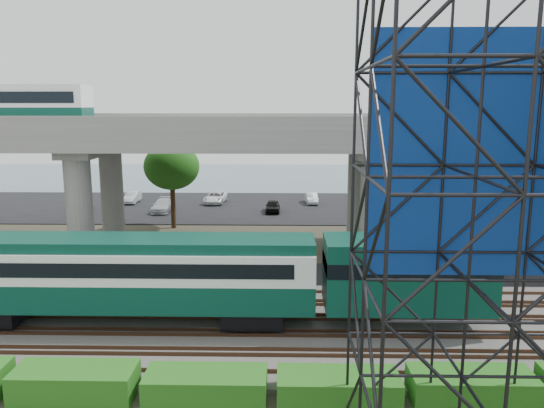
{
  "coord_description": "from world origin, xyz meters",
  "views": [
    {
      "loc": [
        3.88,
        -22.7,
        10.98
      ],
      "look_at": [
        3.3,
        6.0,
        5.6
      ],
      "focal_mm": 35.0,
      "sensor_mm": 36.0,
      "label": 1
    }
  ],
  "objects": [
    {
      "name": "ground",
      "position": [
        0.0,
        0.0,
        0.0
      ],
      "size": [
        140.0,
        140.0,
        0.0
      ],
      "primitive_type": "plane",
      "color": "#474233",
      "rests_on": "ground"
    },
    {
      "name": "ballast_bed",
      "position": [
        0.0,
        2.0,
        0.1
      ],
      "size": [
        90.0,
        12.0,
        0.2
      ],
      "primitive_type": "cube",
      "color": "slate",
      "rests_on": "ground"
    },
    {
      "name": "service_road",
      "position": [
        0.0,
        10.5,
        0.04
      ],
      "size": [
        90.0,
        5.0,
        0.08
      ],
      "primitive_type": "cube",
      "color": "black",
      "rests_on": "ground"
    },
    {
      "name": "parking_lot",
      "position": [
        0.0,
        34.0,
        0.04
      ],
      "size": [
        90.0,
        18.0,
        0.08
      ],
      "primitive_type": "cube",
      "color": "black",
      "rests_on": "ground"
    },
    {
      "name": "harbor_water",
      "position": [
        0.0,
        56.0,
        0.01
      ],
      "size": [
        140.0,
        40.0,
        0.03
      ],
      "primitive_type": "cube",
      "color": "#405D69",
      "rests_on": "ground"
    },
    {
      "name": "rail_tracks",
      "position": [
        0.0,
        2.0,
        0.28
      ],
      "size": [
        90.0,
        9.52,
        0.16
      ],
      "color": "#472D1E",
      "rests_on": "ballast_bed"
    },
    {
      "name": "commuter_train",
      "position": [
        -1.95,
        2.0,
        2.88
      ],
      "size": [
        29.3,
        3.06,
        4.3
      ],
      "color": "black",
      "rests_on": "rail_tracks"
    },
    {
      "name": "overpass",
      "position": [
        -1.19,
        16.0,
        8.21
      ],
      "size": [
        80.0,
        12.0,
        12.4
      ],
      "color": "#9E9B93",
      "rests_on": "ground"
    },
    {
      "name": "scaffold_tower",
      "position": [
        10.76,
        -7.98,
        7.47
      ],
      "size": [
        9.36,
        6.36,
        15.0
      ],
      "color": "black",
      "rests_on": "ground"
    },
    {
      "name": "hedge_strip",
      "position": [
        1.01,
        -4.3,
        0.56
      ],
      "size": [
        34.6,
        1.8,
        1.2
      ],
      "color": "#1B6216",
      "rests_on": "ground"
    },
    {
      "name": "trees",
      "position": [
        -4.67,
        16.17,
        5.57
      ],
      "size": [
        40.94,
        16.94,
        7.69
      ],
      "color": "#382314",
      "rests_on": "ground"
    },
    {
      "name": "parked_cars",
      "position": [
        -0.24,
        33.55,
        0.68
      ],
      "size": [
        34.38,
        9.56,
        1.28
      ],
      "color": "silver",
      "rests_on": "parking_lot"
    }
  ]
}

